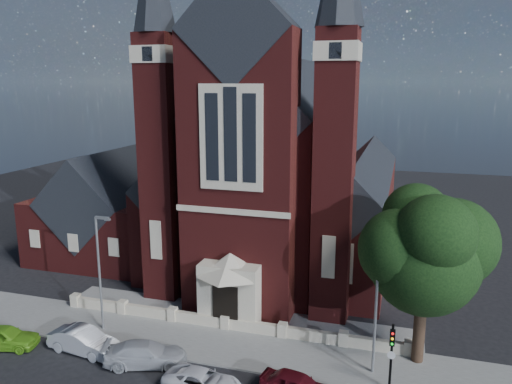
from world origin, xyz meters
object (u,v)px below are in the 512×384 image
(car_silver_a, at_px, (83,341))
(car_white_suv, at_px, (203,382))
(street_lamp_left, at_px, (100,267))
(church, at_px, (284,172))
(parish_hall, at_px, (112,214))
(street_tree, at_px, (427,255))
(street_lamp_right, at_px, (378,300))
(car_lime_van, at_px, (4,337))
(traffic_signal, at_px, (392,349))
(car_silver_b, at_px, (146,354))

(car_silver_a, bearing_deg, car_white_suv, -94.14)
(street_lamp_left, xyz_separation_m, car_white_suv, (9.15, -4.53, -3.98))
(church, bearing_deg, car_silver_a, -109.11)
(church, xyz_separation_m, parish_hall, (-16.00, -4.94, -4.17))
(street_tree, height_order, street_lamp_left, street_tree)
(street_lamp_right, height_order, car_white_suv, street_lamp_right)
(car_lime_van, bearing_deg, street_lamp_right, -93.87)
(traffic_signal, bearing_deg, street_lamp_left, 175.24)
(street_lamp_right, height_order, car_lime_van, street_lamp_right)
(parish_hall, xyz_separation_m, street_lamp_left, (8.09, -14.00, 0.59))
(parish_hall, height_order, street_lamp_right, parish_hall)
(street_lamp_left, height_order, car_silver_a, street_lamp_left)
(traffic_signal, bearing_deg, car_silver_b, -174.20)
(street_tree, bearing_deg, church, 126.17)
(car_lime_van, xyz_separation_m, car_silver_a, (5.17, 1.02, 0.03))
(car_silver_a, height_order, car_white_suv, car_silver_a)
(traffic_signal, bearing_deg, church, 118.20)
(parish_hall, bearing_deg, street_lamp_left, -59.98)
(parish_hall, bearing_deg, car_lime_van, -79.55)
(car_white_suv, bearing_deg, car_lime_van, 94.19)
(parish_hall, xyz_separation_m, car_silver_a, (8.46, -16.81, -3.25))
(traffic_signal, xyz_separation_m, car_silver_a, (-18.54, -1.24, -1.82))
(traffic_signal, distance_m, car_lime_van, 23.89)
(street_lamp_left, xyz_separation_m, car_lime_van, (-4.80, -3.83, -3.86))
(car_silver_a, xyz_separation_m, car_silver_b, (4.46, -0.19, -0.05))
(street_lamp_right, bearing_deg, car_white_suv, -152.90)
(church, bearing_deg, street_lamp_left, -112.66)
(church, height_order, car_silver_b, church)
(car_silver_b, bearing_deg, parish_hall, 18.92)
(church, relative_size, traffic_signal, 8.72)
(street_lamp_left, height_order, car_lime_van, street_lamp_left)
(car_lime_van, distance_m, car_silver_a, 5.27)
(street_tree, distance_m, street_lamp_right, 3.84)
(church, distance_m, street_lamp_left, 20.84)
(church, relative_size, street_lamp_left, 4.31)
(church, distance_m, traffic_signal, 23.94)
(street_lamp_left, bearing_deg, car_white_suv, -26.33)
(traffic_signal, bearing_deg, street_lamp_right, 120.01)
(church, distance_m, parish_hall, 17.26)
(traffic_signal, bearing_deg, car_lime_van, -174.57)
(traffic_signal, relative_size, car_silver_b, 0.81)
(street_tree, xyz_separation_m, car_silver_a, (-20.13, -4.52, -6.19))
(street_lamp_left, bearing_deg, car_silver_a, -82.44)
(street_tree, distance_m, car_silver_b, 17.51)
(street_tree, height_order, car_silver_b, street_tree)
(street_lamp_left, bearing_deg, parish_hall, 120.02)
(church, distance_m, car_silver_a, 24.19)
(parish_hall, relative_size, traffic_signal, 3.05)
(parish_hall, xyz_separation_m, street_lamp_right, (26.09, -14.00, 0.59))
(church, relative_size, car_white_suv, 7.86)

